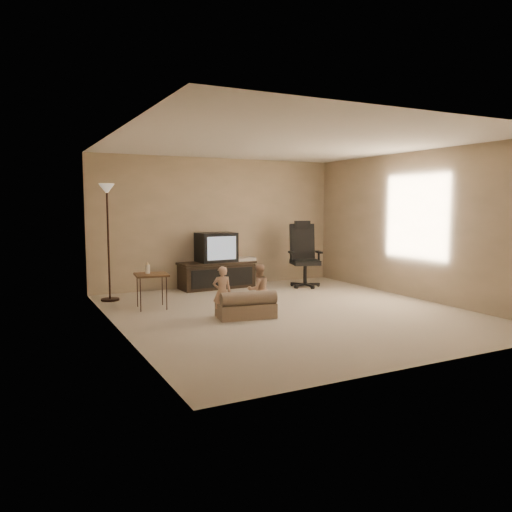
# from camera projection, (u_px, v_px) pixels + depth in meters

# --- Properties ---
(floor) EXTENTS (5.50, 5.50, 0.00)m
(floor) POSITION_uv_depth(u_px,v_px,m) (289.00, 312.00, 7.48)
(floor) COLOR #B5A690
(floor) RESTS_ON ground
(room_shell) EXTENTS (5.50, 5.50, 5.50)m
(room_shell) POSITION_uv_depth(u_px,v_px,m) (290.00, 211.00, 7.32)
(room_shell) COLOR white
(room_shell) RESTS_ON floor
(tv_stand) EXTENTS (1.51, 0.60, 1.07)m
(tv_stand) POSITION_uv_depth(u_px,v_px,m) (217.00, 265.00, 9.58)
(tv_stand) COLOR black
(tv_stand) RESTS_ON floor
(office_chair) EXTENTS (0.74, 0.76, 1.28)m
(office_chair) POSITION_uv_depth(u_px,v_px,m) (304.00, 263.00, 9.75)
(office_chair) COLOR black
(office_chair) RESTS_ON floor
(side_table) EXTENTS (0.54, 0.54, 0.73)m
(side_table) POSITION_uv_depth(u_px,v_px,m) (151.00, 275.00, 7.69)
(side_table) COLOR brown
(side_table) RESTS_ON floor
(floor_lamp) EXTENTS (0.30, 0.30, 1.95)m
(floor_lamp) POSITION_uv_depth(u_px,v_px,m) (108.00, 216.00, 8.22)
(floor_lamp) COLOR black
(floor_lamp) RESTS_ON floor
(child_sofa) EXTENTS (0.87, 0.58, 0.40)m
(child_sofa) POSITION_uv_depth(u_px,v_px,m) (247.00, 307.00, 7.09)
(child_sofa) COLOR gray
(child_sofa) RESTS_ON floor
(toddler_left) EXTENTS (0.30, 0.25, 0.74)m
(toddler_left) POSITION_uv_depth(u_px,v_px,m) (222.00, 292.00, 7.08)
(toddler_left) COLOR #DFAE8B
(toddler_left) RESTS_ON floor
(toddler_right) EXTENTS (0.36, 0.20, 0.74)m
(toddler_right) POSITION_uv_depth(u_px,v_px,m) (259.00, 289.00, 7.28)
(toddler_right) COLOR #DFAE8B
(toddler_right) RESTS_ON floor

